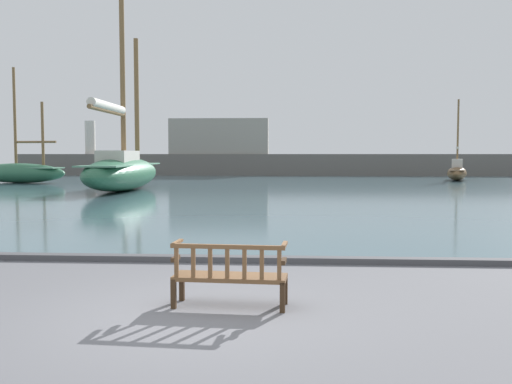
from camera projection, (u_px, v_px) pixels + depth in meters
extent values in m
plane|color=slate|center=(191.00, 316.00, 7.60)|extent=(160.00, 160.00, 0.00)
cube|color=#476670|center=(277.00, 178.00, 51.41)|extent=(100.00, 80.00, 0.08)
cube|color=#4C4C50|center=(225.00, 259.00, 11.43)|extent=(40.00, 0.30, 0.12)
cube|color=#3D2A19|center=(182.00, 286.00, 8.42)|extent=(0.07, 0.07, 0.42)
cube|color=#3D2A19|center=(285.00, 290.00, 8.22)|extent=(0.07, 0.07, 0.42)
cube|color=#3D2A19|center=(174.00, 294.00, 7.97)|extent=(0.07, 0.07, 0.42)
cube|color=#3D2A19|center=(282.00, 297.00, 7.77)|extent=(0.07, 0.07, 0.42)
cube|color=brown|center=(230.00, 277.00, 8.08)|extent=(1.63, 0.63, 0.06)
cube|color=brown|center=(227.00, 247.00, 7.83)|extent=(1.60, 0.16, 0.06)
cube|color=brown|center=(176.00, 262.00, 7.94)|extent=(0.06, 0.04, 0.41)
cube|color=brown|center=(193.00, 263.00, 7.91)|extent=(0.06, 0.04, 0.41)
cube|color=brown|center=(210.00, 263.00, 7.88)|extent=(0.06, 0.04, 0.41)
cube|color=brown|center=(227.00, 264.00, 7.85)|extent=(0.06, 0.04, 0.41)
cube|color=brown|center=(244.00, 264.00, 7.81)|extent=(0.06, 0.04, 0.41)
cube|color=brown|center=(262.00, 265.00, 7.78)|extent=(0.06, 0.04, 0.41)
cube|color=brown|center=(279.00, 265.00, 7.75)|extent=(0.06, 0.04, 0.41)
cube|color=#3D2A19|center=(175.00, 259.00, 8.07)|extent=(0.08, 0.30, 0.06)
cube|color=brown|center=(177.00, 243.00, 8.15)|extent=(0.09, 0.47, 0.04)
cube|color=#3D2A19|center=(284.00, 261.00, 7.87)|extent=(0.08, 0.30, 0.06)
cube|color=brown|center=(284.00, 245.00, 7.95)|extent=(0.09, 0.47, 0.04)
ellipsoid|color=brown|center=(457.00, 173.00, 45.41)|extent=(2.98, 5.86, 1.09)
cube|color=#997A5B|center=(457.00, 170.00, 45.39)|extent=(2.44, 5.11, 0.08)
cube|color=beige|center=(457.00, 164.00, 44.96)|extent=(1.13, 1.45, 0.80)
cylinder|color=brown|center=(458.00, 134.00, 45.33)|extent=(0.15, 0.15, 5.53)
cylinder|color=brown|center=(457.00, 150.00, 43.97)|extent=(0.96, 3.00, 0.12)
cylinder|color=silver|center=(457.00, 148.00, 43.96)|extent=(0.99, 2.73, 0.24)
cylinder|color=brown|center=(458.00, 141.00, 46.83)|extent=(0.15, 0.15, 4.59)
cylinder|color=brown|center=(457.00, 168.00, 48.43)|extent=(0.33, 0.80, 0.12)
ellipsoid|color=#2D6647|center=(19.00, 173.00, 41.04)|extent=(7.66, 3.25, 1.42)
cube|color=#5B9375|center=(18.00, 168.00, 41.01)|extent=(6.70, 2.60, 0.08)
cylinder|color=brown|center=(15.00, 117.00, 40.82)|extent=(0.20, 0.20, 7.12)
cylinder|color=brown|center=(35.00, 142.00, 40.55)|extent=(3.24, 0.72, 0.16)
cylinder|color=brown|center=(43.00, 135.00, 40.38)|extent=(0.20, 0.20, 4.63)
ellipsoid|color=#2D6647|center=(123.00, 174.00, 32.62)|extent=(3.14, 11.55, 1.90)
cube|color=#5B9375|center=(123.00, 165.00, 32.58)|extent=(2.39, 10.15, 0.08)
cube|color=beige|center=(118.00, 158.00, 31.70)|extent=(1.66, 3.37, 0.76)
cylinder|color=brown|center=(122.00, 63.00, 32.48)|extent=(0.29, 0.29, 11.50)
cylinder|color=brown|center=(108.00, 111.00, 29.76)|extent=(0.36, 5.87, 0.23)
cylinder|color=silver|center=(108.00, 106.00, 29.74)|extent=(0.58, 5.29, 0.46)
cylinder|color=brown|center=(137.00, 101.00, 35.76)|extent=(0.29, 0.29, 7.77)
cube|color=#66605B|center=(278.00, 165.00, 55.57)|extent=(51.71, 2.40, 2.16)
cube|color=gray|center=(219.00, 136.00, 55.75)|extent=(9.65, 2.00, 3.44)
cylinder|color=beige|center=(90.00, 138.00, 56.57)|extent=(1.00, 1.00, 3.29)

